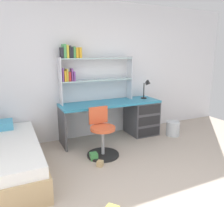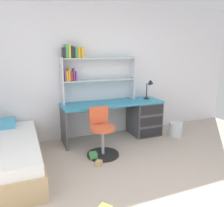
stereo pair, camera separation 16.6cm
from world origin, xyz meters
name	(u,v)px [view 2 (the right image)]	position (x,y,z in m)	size (l,w,h in m)	color
room_shell	(43,82)	(-1.30, 1.30, 1.29)	(6.06, 6.23, 2.59)	silver
desk	(136,116)	(0.54, 2.29, 0.40)	(1.92, 0.60, 0.72)	teal
bookshelf_hutch	(88,68)	(-0.40, 2.48, 1.36)	(1.41, 0.22, 1.06)	silver
desk_lamp	(150,86)	(0.85, 2.30, 0.97)	(0.20, 0.17, 0.38)	black
swivel_chair	(102,137)	(-0.41, 1.68, 0.31)	(0.52, 0.52, 0.78)	black
waste_bin	(176,130)	(1.22, 1.90, 0.14)	(0.27, 0.27, 0.29)	silver
toy_block_green_2	(93,156)	(-0.60, 1.58, 0.06)	(0.11, 0.11, 0.11)	#479E51
toy_block_natural_4	(99,163)	(-0.59, 1.34, 0.04)	(0.08, 0.08, 0.08)	tan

